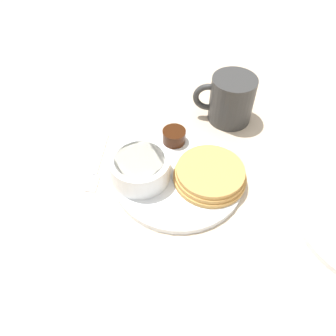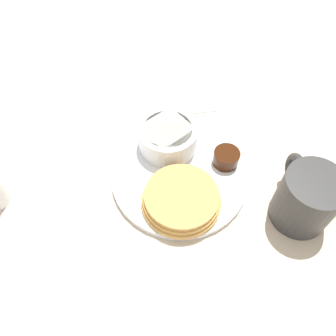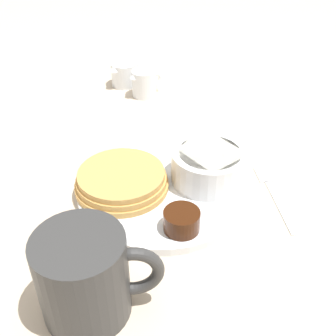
# 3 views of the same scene
# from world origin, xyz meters

# --- Properties ---
(ground_plane) EXTENTS (4.00, 4.00, 0.00)m
(ground_plane) POSITION_xyz_m (0.00, 0.00, 0.00)
(ground_plane) COLOR #C6B299
(plate) EXTENTS (0.24, 0.24, 0.01)m
(plate) POSITION_xyz_m (0.00, 0.00, 0.01)
(plate) COLOR white
(plate) RESTS_ON ground_plane
(pancake_stack) EXTENTS (0.13, 0.13, 0.03)m
(pancake_stack) POSITION_xyz_m (0.06, -0.02, 0.03)
(pancake_stack) COLOR tan
(pancake_stack) RESTS_ON plate
(bowl) EXTENTS (0.11, 0.11, 0.05)m
(bowl) POSITION_xyz_m (-0.07, -0.00, 0.04)
(bowl) COLOR white
(bowl) RESTS_ON plate
(syrup_cup) EXTENTS (0.05, 0.05, 0.03)m
(syrup_cup) POSITION_xyz_m (-0.00, 0.09, 0.03)
(syrup_cup) COLOR #38190A
(syrup_cup) RESTS_ON plate
(butter_ramekin) EXTENTS (0.05, 0.05, 0.05)m
(butter_ramekin) POSITION_xyz_m (-0.09, 0.01, 0.03)
(butter_ramekin) COLOR white
(butter_ramekin) RESTS_ON plate
(coffee_mug) EXTENTS (0.13, 0.09, 0.10)m
(coffee_mug) POSITION_xyz_m (0.13, 0.16, 0.05)
(coffee_mug) COLOR #333333
(coffee_mug) RESTS_ON ground_plane
(fork) EXTENTS (0.04, 0.15, 0.00)m
(fork) POSITION_xyz_m (-0.15, 0.04, 0.00)
(fork) COLOR silver
(fork) RESTS_ON ground_plane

